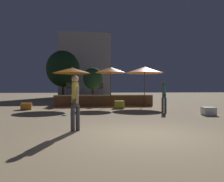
{
  "coord_description": "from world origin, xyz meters",
  "views": [
    {
      "loc": [
        -1.7,
        -5.92,
        1.31
      ],
      "look_at": [
        0.0,
        6.16,
        1.16
      ],
      "focal_mm": 35.0,
      "sensor_mm": 36.0,
      "label": 1
    }
  ],
  "objects_px": {
    "background_tree_1": "(93,79)",
    "background_tree_0": "(63,69)",
    "cube_seat_1": "(26,106)",
    "frisbee_disc": "(64,115)",
    "person_2": "(164,95)",
    "cube_seat_2": "(119,104)",
    "person_1": "(75,101)",
    "bistro_chair_1": "(101,87)",
    "patio_umbrella_0": "(110,70)",
    "patio_umbrella_2": "(72,71)",
    "bistro_chair_0": "(68,87)",
    "cube_seat_0": "(209,111)",
    "patio_umbrella_1": "(144,70)"
  },
  "relations": [
    {
      "from": "person_1",
      "to": "bistro_chair_1",
      "type": "relative_size",
      "value": 1.89
    },
    {
      "from": "patio_umbrella_0",
      "to": "patio_umbrella_2",
      "type": "xyz_separation_m",
      "value": [
        -2.73,
        -0.3,
        -0.1
      ]
    },
    {
      "from": "bistro_chair_1",
      "to": "patio_umbrella_0",
      "type": "bearing_deg",
      "value": -28.58
    },
    {
      "from": "patio_umbrella_1",
      "to": "background_tree_0",
      "type": "relative_size",
      "value": 0.51
    },
    {
      "from": "patio_umbrella_0",
      "to": "background_tree_0",
      "type": "xyz_separation_m",
      "value": [
        -4.25,
        10.91,
        1.0
      ]
    },
    {
      "from": "patio_umbrella_2",
      "to": "patio_umbrella_0",
      "type": "bearing_deg",
      "value": 6.33
    },
    {
      "from": "cube_seat_0",
      "to": "background_tree_0",
      "type": "distance_m",
      "value": 18.91
    },
    {
      "from": "person_1",
      "to": "frisbee_disc",
      "type": "distance_m",
      "value": 4.03
    },
    {
      "from": "patio_umbrella_0",
      "to": "person_2",
      "type": "bearing_deg",
      "value": -53.63
    },
    {
      "from": "bistro_chair_1",
      "to": "background_tree_0",
      "type": "xyz_separation_m",
      "value": [
        -3.64,
        9.83,
        2.25
      ]
    },
    {
      "from": "cube_seat_2",
      "to": "person_1",
      "type": "xyz_separation_m",
      "value": [
        -2.67,
        -7.42,
        0.68
      ]
    },
    {
      "from": "bistro_chair_0",
      "to": "cube_seat_1",
      "type": "bearing_deg",
      "value": -100.73
    },
    {
      "from": "cube_seat_1",
      "to": "bistro_chair_1",
      "type": "height_order",
      "value": "bistro_chair_1"
    },
    {
      "from": "cube_seat_1",
      "to": "person_2",
      "type": "relative_size",
      "value": 0.41
    },
    {
      "from": "patio_umbrella_2",
      "to": "person_2",
      "type": "xyz_separation_m",
      "value": [
        5.38,
        -3.29,
        -1.62
      ]
    },
    {
      "from": "person_1",
      "to": "cube_seat_1",
      "type": "bearing_deg",
      "value": 87.83
    },
    {
      "from": "bistro_chair_1",
      "to": "frisbee_disc",
      "type": "relative_size",
      "value": 3.85
    },
    {
      "from": "patio_umbrella_2",
      "to": "frisbee_disc",
      "type": "xyz_separation_m",
      "value": [
        -0.19,
        -4.69,
        -2.52
      ]
    },
    {
      "from": "bistro_chair_0",
      "to": "frisbee_disc",
      "type": "distance_m",
      "value": 6.09
    },
    {
      "from": "background_tree_0",
      "to": "frisbee_disc",
      "type": "bearing_deg",
      "value": -85.2
    },
    {
      "from": "person_1",
      "to": "background_tree_1",
      "type": "xyz_separation_m",
      "value": [
        1.41,
        16.16,
        1.42
      ]
    },
    {
      "from": "patio_umbrella_0",
      "to": "patio_umbrella_1",
      "type": "xyz_separation_m",
      "value": [
        2.53,
        -0.03,
        0.03
      ]
    },
    {
      "from": "cube_seat_2",
      "to": "bistro_chair_1",
      "type": "height_order",
      "value": "bistro_chair_1"
    },
    {
      "from": "cube_seat_2",
      "to": "person_2",
      "type": "relative_size",
      "value": 0.37
    },
    {
      "from": "patio_umbrella_1",
      "to": "background_tree_0",
      "type": "distance_m",
      "value": 12.91
    },
    {
      "from": "person_2",
      "to": "bistro_chair_1",
      "type": "distance_m",
      "value": 5.71
    },
    {
      "from": "frisbee_disc",
      "to": "cube_seat_2",
      "type": "bearing_deg",
      "value": 47.01
    },
    {
      "from": "patio_umbrella_0",
      "to": "bistro_chair_1",
      "type": "relative_size",
      "value": 3.26
    },
    {
      "from": "cube_seat_1",
      "to": "frisbee_disc",
      "type": "bearing_deg",
      "value": -53.48
    },
    {
      "from": "cube_seat_2",
      "to": "frisbee_disc",
      "type": "height_order",
      "value": "cube_seat_2"
    },
    {
      "from": "cube_seat_1",
      "to": "background_tree_0",
      "type": "relative_size",
      "value": 0.12
    },
    {
      "from": "bistro_chair_0",
      "to": "frisbee_disc",
      "type": "xyz_separation_m",
      "value": [
        0.17,
        -5.93,
        -1.37
      ]
    },
    {
      "from": "patio_umbrella_1",
      "to": "patio_umbrella_2",
      "type": "bearing_deg",
      "value": -177.01
    },
    {
      "from": "cube_seat_1",
      "to": "bistro_chair_0",
      "type": "relative_size",
      "value": 0.78
    },
    {
      "from": "cube_seat_2",
      "to": "person_2",
      "type": "bearing_deg",
      "value": -43.57
    },
    {
      "from": "cube_seat_0",
      "to": "person_2",
      "type": "distance_m",
      "value": 2.66
    },
    {
      "from": "bistro_chair_0",
      "to": "background_tree_1",
      "type": "xyz_separation_m",
      "value": [
        2.21,
        6.36,
        0.95
      ]
    },
    {
      "from": "frisbee_disc",
      "to": "bistro_chair_0",
      "type": "bearing_deg",
      "value": 91.66
    },
    {
      "from": "bistro_chair_1",
      "to": "background_tree_1",
      "type": "distance_m",
      "value": 6.29
    },
    {
      "from": "person_2",
      "to": "patio_umbrella_1",
      "type": "bearing_deg",
      "value": 133.16
    },
    {
      "from": "cube_seat_0",
      "to": "bistro_chair_0",
      "type": "bearing_deg",
      "value": 137.4
    },
    {
      "from": "frisbee_disc",
      "to": "bistro_chair_1",
      "type": "bearing_deg",
      "value": 69.21
    },
    {
      "from": "background_tree_1",
      "to": "background_tree_0",
      "type": "bearing_deg",
      "value": 133.07
    },
    {
      "from": "cube_seat_0",
      "to": "bistro_chair_0",
      "type": "xyz_separation_m",
      "value": [
        -7.2,
        6.62,
        1.2
      ]
    },
    {
      "from": "cube_seat_1",
      "to": "person_1",
      "type": "xyz_separation_m",
      "value": [
        3.18,
        -7.31,
        0.72
      ]
    },
    {
      "from": "cube_seat_1",
      "to": "person_1",
      "type": "distance_m",
      "value": 8.0
    },
    {
      "from": "person_1",
      "to": "background_tree_1",
      "type": "relative_size",
      "value": 0.49
    },
    {
      "from": "patio_umbrella_0",
      "to": "cube_seat_0",
      "type": "xyz_separation_m",
      "value": [
        4.12,
        -5.69,
        -2.45
      ]
    },
    {
      "from": "cube_seat_1",
      "to": "cube_seat_2",
      "type": "xyz_separation_m",
      "value": [
        5.85,
        0.11,
        0.04
      ]
    },
    {
      "from": "person_2",
      "to": "bistro_chair_0",
      "type": "relative_size",
      "value": 1.89
    }
  ]
}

